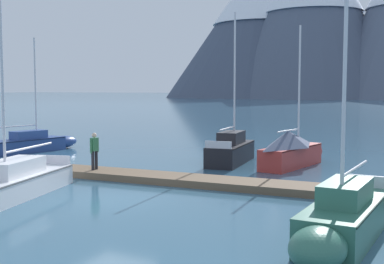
{
  "coord_description": "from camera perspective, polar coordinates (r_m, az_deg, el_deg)",
  "views": [
    {
      "loc": [
        11.1,
        -14.68,
        4.02
      ],
      "look_at": [
        0.0,
        6.0,
        2.0
      ],
      "focal_mm": 48.11,
      "sensor_mm": 36.0,
      "label": 1
    }
  ],
  "objects": [
    {
      "name": "mountain_west_summit",
      "position": [
        226.39,
        7.95,
        12.05
      ],
      "size": [
        83.47,
        83.47,
        61.02
      ],
      "color": "#424C60",
      "rests_on": "ground"
    },
    {
      "name": "dock",
      "position": [
        22.07,
        -2.47,
        -5.2
      ],
      "size": [
        28.43,
        3.84,
        0.3
      ],
      "color": "brown",
      "rests_on": "ground"
    },
    {
      "name": "sailboat_mid_dock_starboard",
      "position": [
        27.86,
        4.53,
        -1.97
      ],
      "size": [
        2.21,
        5.8,
        8.06
      ],
      "color": "black",
      "rests_on": "ground"
    },
    {
      "name": "sailboat_mid_dock_port",
      "position": [
        19.76,
        -19.82,
        -5.51
      ],
      "size": [
        3.44,
        7.41,
        7.64
      ],
      "color": "silver",
      "rests_on": "ground"
    },
    {
      "name": "mountain_central_massif",
      "position": [
        214.25,
        13.26,
        13.39
      ],
      "size": [
        73.07,
        73.07,
        67.93
      ],
      "color": "#4C566B",
      "rests_on": "ground"
    },
    {
      "name": "sailboat_outer_slip",
      "position": [
        13.98,
        16.28,
        -9.3
      ],
      "size": [
        1.6,
        6.14,
        6.75
      ],
      "color": "#336B56",
      "rests_on": "ground"
    },
    {
      "name": "sailboat_far_berth",
      "position": [
        26.76,
        11.08,
        -1.86
      ],
      "size": [
        2.07,
        5.8,
        7.22
      ],
      "color": "#B2332D",
      "rests_on": "ground"
    },
    {
      "name": "ground_plane",
      "position": [
        18.84,
        -8.74,
        -7.46
      ],
      "size": [
        700.0,
        700.0,
        0.0
      ],
      "primitive_type": "plane",
      "color": "#335B75"
    },
    {
      "name": "sailboat_nearest_berth",
      "position": [
        34.09,
        -16.98,
        -1.14
      ],
      "size": [
        2.24,
        6.4,
        7.16
      ],
      "color": "navy",
      "rests_on": "ground"
    },
    {
      "name": "person_on_dock",
      "position": [
        23.77,
        -10.77,
        -1.83
      ],
      "size": [
        0.24,
        0.59,
        1.69
      ],
      "color": "#232328",
      "rests_on": "dock"
    }
  ]
}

